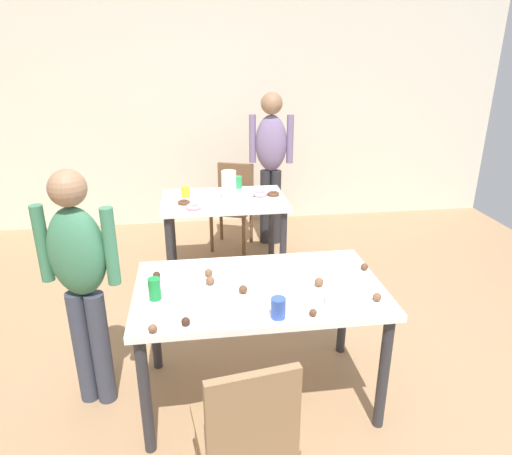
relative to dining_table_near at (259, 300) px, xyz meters
name	(u,v)px	position (x,y,z in m)	size (l,w,h in m)	color
ground_plane	(282,395)	(0.14, -0.04, -0.66)	(6.40, 6.40, 0.00)	#9E7A56
wall_back	(232,112)	(0.14, 3.16, 0.64)	(6.40, 0.10, 2.60)	beige
dining_table_near	(259,300)	(0.00, 0.00, 0.00)	(1.39, 0.82, 0.75)	white
dining_table_far	(224,210)	(-0.08, 1.64, -0.02)	(1.09, 0.71, 0.75)	white
chair_near_table	(247,431)	(-0.17, -0.78, -0.16)	(0.46, 0.46, 0.87)	olive
chair_far_table	(233,200)	(0.07, 2.34, -0.16)	(0.52, 0.52, 0.87)	brown
person_girl_near	(80,273)	(-0.97, 0.09, 0.19)	(0.45, 0.27, 1.43)	#383D4C
person_adult_far	(271,156)	(0.46, 2.34, 0.30)	(0.46, 0.26, 1.59)	#28282D
mixing_bowl	(344,299)	(0.40, -0.27, 0.13)	(0.18, 0.18, 0.08)	white
soda_can	(155,289)	(-0.57, -0.07, 0.15)	(0.07, 0.07, 0.12)	#198438
fork_near	(296,287)	(0.20, -0.04, 0.09)	(0.17, 0.02, 0.01)	silver
cup_near_0	(278,308)	(0.05, -0.33, 0.14)	(0.07, 0.07, 0.11)	#3351B2
cake_ball_0	(186,322)	(-0.41, -0.34, 0.11)	(0.04, 0.04, 0.04)	#3D2319
cake_ball_1	(210,281)	(-0.27, 0.06, 0.11)	(0.05, 0.05, 0.05)	brown
cake_ball_2	(377,297)	(0.59, -0.25, 0.11)	(0.05, 0.05, 0.05)	brown
cake_ball_3	(153,329)	(-0.56, -0.38, 0.11)	(0.04, 0.04, 0.04)	brown
cake_ball_4	(319,282)	(0.33, -0.05, 0.11)	(0.05, 0.05, 0.05)	brown
cake_ball_5	(313,313)	(0.22, -0.34, 0.11)	(0.04, 0.04, 0.04)	brown
cake_ball_6	(157,275)	(-0.58, 0.17, 0.11)	(0.04, 0.04, 0.04)	#3D2319
cake_ball_7	(243,289)	(-0.10, -0.07, 0.11)	(0.05, 0.05, 0.05)	brown
cake_ball_8	(209,273)	(-0.28, 0.16, 0.11)	(0.05, 0.05, 0.05)	brown
cake_ball_9	(364,267)	(0.66, 0.11, 0.11)	(0.04, 0.04, 0.04)	brown
pitcher_far	(229,185)	(-0.03, 1.61, 0.22)	(0.13, 0.13, 0.26)	white
cup_far_0	(186,192)	(-0.41, 1.73, 0.13)	(0.08, 0.08, 0.09)	yellow
cup_far_1	(238,182)	(0.08, 1.94, 0.15)	(0.07, 0.07, 0.11)	green
donut_far_0	(194,207)	(-0.35, 1.38, 0.11)	(0.13, 0.13, 0.04)	pink
donut_far_1	(184,202)	(-0.43, 1.53, 0.10)	(0.10, 0.10, 0.03)	brown
donut_far_2	(274,194)	(0.37, 1.66, 0.11)	(0.11, 0.11, 0.03)	brown
donut_far_3	(228,193)	(-0.03, 1.74, 0.11)	(0.12, 0.12, 0.04)	white
donut_far_4	(246,196)	(0.12, 1.63, 0.11)	(0.13, 0.13, 0.04)	white
donut_far_5	(260,194)	(0.25, 1.67, 0.11)	(0.14, 0.14, 0.04)	pink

